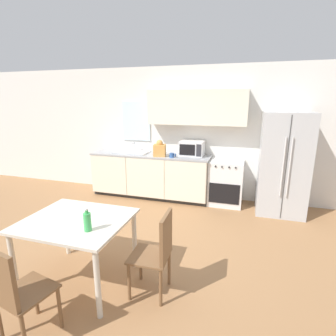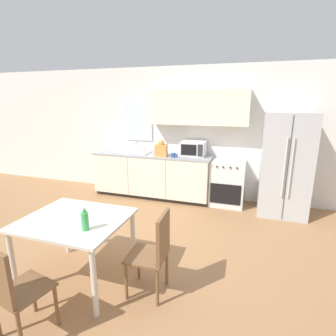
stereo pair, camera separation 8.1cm
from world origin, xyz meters
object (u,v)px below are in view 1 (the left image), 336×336
dining_chair_near (14,289)px  drink_bottle (87,221)px  microwave (192,148)px  oven_range (226,183)px  refrigerator (283,164)px  coffee_mug (172,155)px  dining_chair_side (158,249)px  dining_table (77,228)px

dining_chair_near → drink_bottle: bearing=79.1°
microwave → oven_range: bearing=-5.7°
oven_range → refrigerator: (1.00, -0.09, 0.48)m
coffee_mug → dining_chair_side: size_ratio=0.14×
oven_range → refrigerator: 1.11m
oven_range → dining_table: (-1.39, -2.85, 0.22)m
refrigerator → drink_bottle: refrigerator is taller
refrigerator → dining_chair_near: size_ratio=1.97×
microwave → dining_table: microwave is taller
dining_table → drink_bottle: (0.28, -0.19, 0.20)m
oven_range → dining_chair_side: 2.84m
microwave → dining_table: bearing=-102.9°
coffee_mug → drink_bottle: bearing=-91.3°
coffee_mug → dining_chair_near: (-0.34, -3.48, -0.44)m
microwave → dining_chair_side: size_ratio=0.52×
dining_table → dining_chair_side: dining_chair_side is taller
oven_range → drink_bottle: 3.26m
oven_range → dining_chair_side: bearing=-99.2°
drink_bottle → refrigerator: bearing=54.5°
oven_range → dining_table: 3.18m
coffee_mug → drink_bottle: coffee_mug is taller
dining_table → dining_chair_side: 0.94m
refrigerator → dining_table: refrigerator is taller
microwave → dining_chair_near: 3.88m
dining_chair_near → drink_bottle: size_ratio=3.84×
refrigerator → drink_bottle: size_ratio=7.58×
dining_chair_side → drink_bottle: drink_bottle is taller
microwave → drink_bottle: bearing=-97.2°
oven_range → coffee_mug: (-1.05, -0.22, 0.54)m
oven_range → microwave: size_ratio=1.84×
coffee_mug → dining_chair_side: coffee_mug is taller
dining_chair_near → drink_bottle: (0.27, 0.67, 0.33)m
dining_chair_near → refrigerator: bearing=68.1°
dining_chair_near → drink_bottle: 0.79m
dining_table → dining_chair_near: dining_chair_near is taller
dining_chair_near → dining_chair_side: 1.30m
coffee_mug → dining_chair_near: 3.53m
refrigerator → dining_table: 3.66m
oven_range → microwave: (-0.71, 0.07, 0.64)m
refrigerator → dining_table: size_ratio=1.65×
refrigerator → microwave: bearing=174.6°
oven_range → dining_table: size_ratio=0.79×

